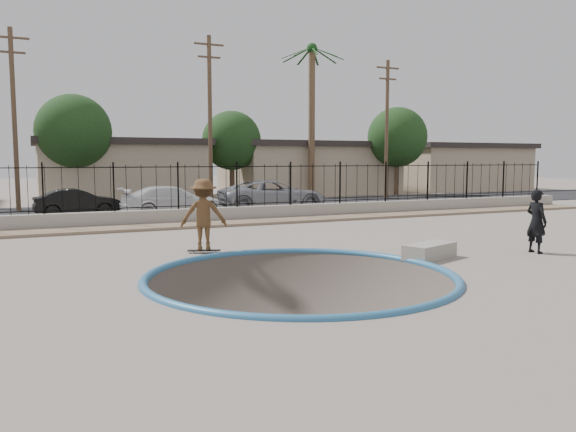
# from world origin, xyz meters

# --- Properties ---
(ground) EXTENTS (120.00, 120.00, 2.20)m
(ground) POSITION_xyz_m (0.00, 12.00, -1.10)
(ground) COLOR slate
(ground) RESTS_ON ground
(bowl_pit) EXTENTS (6.84, 6.84, 1.80)m
(bowl_pit) POSITION_xyz_m (0.00, -1.00, 0.00)
(bowl_pit) COLOR #463C35
(bowl_pit) RESTS_ON ground
(coping_ring) EXTENTS (7.04, 7.04, 0.20)m
(coping_ring) POSITION_xyz_m (0.00, -1.00, 0.00)
(coping_ring) COLOR teal
(coping_ring) RESTS_ON ground
(rock_strip) EXTENTS (42.00, 1.60, 0.11)m
(rock_strip) POSITION_xyz_m (0.00, 9.20, 0.06)
(rock_strip) COLOR #9D8467
(rock_strip) RESTS_ON ground
(retaining_wall) EXTENTS (42.00, 0.45, 0.60)m
(retaining_wall) POSITION_xyz_m (0.00, 10.30, 0.30)
(retaining_wall) COLOR gray
(retaining_wall) RESTS_ON ground
(fence) EXTENTS (40.00, 0.04, 1.80)m
(fence) POSITION_xyz_m (0.00, 10.30, 1.50)
(fence) COLOR black
(fence) RESTS_ON retaining_wall
(street) EXTENTS (90.00, 8.00, 0.04)m
(street) POSITION_xyz_m (0.00, 17.00, 0.02)
(street) COLOR black
(street) RESTS_ON ground
(house_center) EXTENTS (10.60, 8.60, 3.90)m
(house_center) POSITION_xyz_m (0.00, 26.50, 1.97)
(house_center) COLOR tan
(house_center) RESTS_ON ground
(house_east) EXTENTS (12.60, 8.60, 3.90)m
(house_east) POSITION_xyz_m (14.00, 26.50, 1.97)
(house_east) COLOR tan
(house_east) RESTS_ON ground
(house_east_far) EXTENTS (11.60, 8.60, 3.90)m
(house_east_far) POSITION_xyz_m (28.00, 26.50, 1.97)
(house_east_far) COLOR tan
(house_east_far) RESTS_ON ground
(palm_right) EXTENTS (2.30, 2.30, 10.30)m
(palm_right) POSITION_xyz_m (12.00, 22.00, 7.33)
(palm_right) COLOR brown
(palm_right) RESTS_ON ground
(utility_pole_left) EXTENTS (1.70, 0.24, 9.00)m
(utility_pole_left) POSITION_xyz_m (-6.00, 19.00, 4.70)
(utility_pole_left) COLOR #473323
(utility_pole_left) RESTS_ON ground
(utility_pole_mid) EXTENTS (1.70, 0.24, 9.50)m
(utility_pole_mid) POSITION_xyz_m (4.00, 19.00, 4.96)
(utility_pole_mid) COLOR #473323
(utility_pole_mid) RESTS_ON ground
(utility_pole_right) EXTENTS (1.70, 0.24, 9.00)m
(utility_pole_right) POSITION_xyz_m (16.00, 19.00, 4.70)
(utility_pole_right) COLOR #473323
(utility_pole_right) RESTS_ON ground
(street_tree_left) EXTENTS (4.32, 4.32, 6.36)m
(street_tree_left) POSITION_xyz_m (-3.00, 23.00, 4.19)
(street_tree_left) COLOR #473323
(street_tree_left) RESTS_ON ground
(street_tree_mid) EXTENTS (3.96, 3.96, 5.83)m
(street_tree_mid) POSITION_xyz_m (7.00, 24.00, 3.84)
(street_tree_mid) COLOR #473323
(street_tree_mid) RESTS_ON ground
(street_tree_right) EXTENTS (4.32, 4.32, 6.36)m
(street_tree_right) POSITION_xyz_m (19.00, 22.00, 4.19)
(street_tree_right) COLOR #473323
(street_tree_right) RESTS_ON ground
(skater) EXTENTS (1.44, 1.10, 1.97)m
(skater) POSITION_xyz_m (-1.06, 3.00, 0.99)
(skater) COLOR brown
(skater) RESTS_ON ground
(skateboard) EXTENTS (0.94, 0.54, 0.08)m
(skateboard) POSITION_xyz_m (-1.06, 3.00, 0.06)
(skateboard) COLOR black
(skateboard) RESTS_ON ground
(videographer) EXTENTS (0.43, 0.65, 1.78)m
(videographer) POSITION_xyz_m (7.36, -0.87, 0.89)
(videographer) COLOR black
(videographer) RESTS_ON ground
(concrete_ledge) EXTENTS (1.74, 1.20, 0.40)m
(concrete_ledge) POSITION_xyz_m (4.10, -0.35, 0.20)
(concrete_ledge) COLOR gray
(concrete_ledge) RESTS_ON ground
(car_b) EXTENTS (3.82, 1.55, 1.23)m
(car_b) POSITION_xyz_m (-3.49, 15.00, 0.65)
(car_b) COLOR black
(car_b) RESTS_ON street
(car_c) EXTENTS (4.75, 2.13, 1.35)m
(car_c) POSITION_xyz_m (0.47, 13.40, 0.71)
(car_c) COLOR white
(car_c) RESTS_ON street
(car_d) EXTENTS (5.62, 2.88, 1.52)m
(car_d) POSITION_xyz_m (5.72, 13.94, 0.80)
(car_d) COLOR #92939A
(car_d) RESTS_ON street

